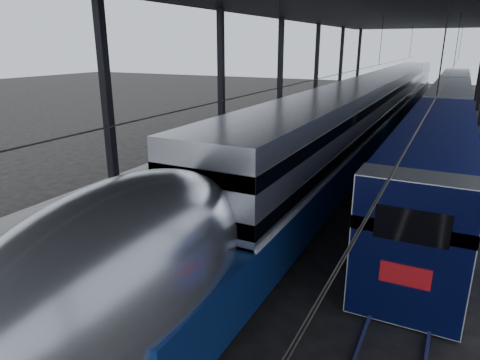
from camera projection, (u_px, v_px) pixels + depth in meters
The scene contains 7 objects.
ground at pixel (149, 285), 12.87m from camera, with size 160.00×160.00×0.00m, color black.
platform at pixel (283, 137), 31.24m from camera, with size 6.00×80.00×1.00m, color #4C4C4F.
yellow_strip at pixel (320, 133), 29.89m from camera, with size 0.30×80.00×0.01m, color yellow.
rails at pixel (397, 154), 27.93m from camera, with size 6.52×80.00×0.16m.
canopy at pixel (369, 7), 26.32m from camera, with size 18.00×75.00×9.47m.
tgv_train at pixel (373, 111), 32.07m from camera, with size 3.24×65.20×4.64m.
second_train at pixel (448, 111), 33.54m from camera, with size 2.85×56.05×3.93m.
Camera 1 is at (7.56, -8.85, 6.92)m, focal length 32.00 mm.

